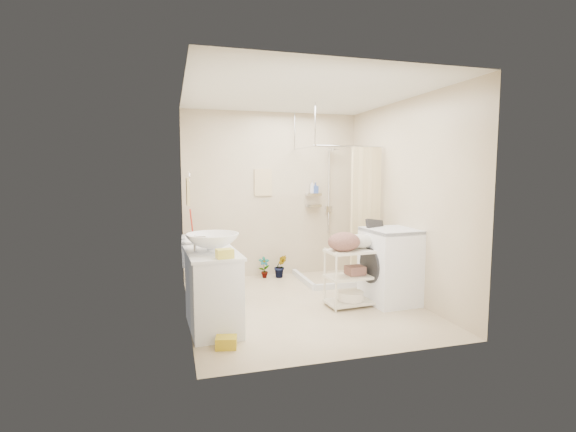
{
  "coord_description": "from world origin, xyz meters",
  "views": [
    {
      "loc": [
        -1.56,
        -4.87,
        1.66
      ],
      "look_at": [
        -0.12,
        0.25,
        1.1
      ],
      "focal_mm": 26.0,
      "sensor_mm": 36.0,
      "label": 1
    }
  ],
  "objects_px": {
    "vanity": "(213,290)",
    "washing_machine": "(393,266)",
    "toilet": "(213,266)",
    "laundry_rack": "(351,272)"
  },
  "relations": [
    {
      "from": "vanity",
      "to": "washing_machine",
      "type": "distance_m",
      "value": 2.32
    },
    {
      "from": "vanity",
      "to": "toilet",
      "type": "relative_size",
      "value": 1.14
    },
    {
      "from": "laundry_rack",
      "to": "toilet",
      "type": "bearing_deg",
      "value": 147.25
    },
    {
      "from": "vanity",
      "to": "toilet",
      "type": "height_order",
      "value": "vanity"
    },
    {
      "from": "vanity",
      "to": "toilet",
      "type": "bearing_deg",
      "value": 80.85
    },
    {
      "from": "toilet",
      "to": "laundry_rack",
      "type": "distance_m",
      "value": 1.83
    },
    {
      "from": "vanity",
      "to": "laundry_rack",
      "type": "bearing_deg",
      "value": 6.22
    },
    {
      "from": "vanity",
      "to": "toilet",
      "type": "distance_m",
      "value": 1.17
    },
    {
      "from": "washing_machine",
      "to": "vanity",
      "type": "bearing_deg",
      "value": -175.99
    },
    {
      "from": "toilet",
      "to": "washing_machine",
      "type": "relative_size",
      "value": 0.87
    }
  ]
}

